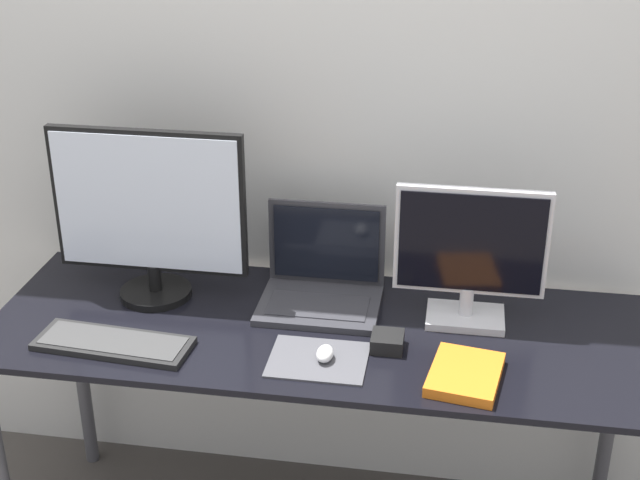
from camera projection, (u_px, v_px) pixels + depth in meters
wall_back at (342, 98)px, 2.44m from camera, size 7.00×0.05×2.50m
desk at (320, 356)px, 2.35m from camera, size 1.73×0.63×0.74m
monitor_left at (149, 213)px, 2.37m from camera, size 0.53×0.20×0.48m
monitor_right at (470, 254)px, 2.27m from camera, size 0.39×0.14×0.37m
laptop at (322, 279)px, 2.42m from camera, size 0.32×0.26×0.26m
keyboard at (113, 343)px, 2.23m from camera, size 0.40×0.17×0.02m
mousepad at (318, 360)px, 2.17m from camera, size 0.24×0.19×0.00m
mouse at (325, 354)px, 2.16m from camera, size 0.04×0.07×0.03m
book at (465, 375)px, 2.09m from camera, size 0.19×0.23×0.03m
power_brick at (387, 342)px, 2.22m from camera, size 0.08×0.08×0.04m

